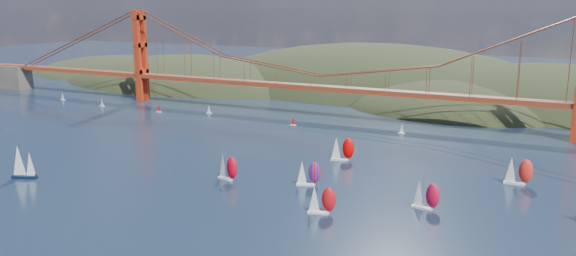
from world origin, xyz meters
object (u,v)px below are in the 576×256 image
Objects in this scene: racer_0 at (227,167)px; racer_1 at (321,200)px; racer_2 at (425,195)px; racer_3 at (518,171)px; racer_5 at (342,149)px; sloop_navy at (22,162)px; racer_rwb at (308,173)px.

racer_1 is (40.82, -15.04, -0.26)m from racer_0.
racer_2 is (66.51, 1.68, -0.15)m from racer_0.
racer_3 is 0.99× the size of racer_5.
racer_5 reaches higher than racer_3.
sloop_navy is 1.27× the size of racer_3.
sloop_navy is 1.39× the size of racer_rwb.
sloop_navy reaches higher than racer_3.
sloop_navy reaches higher than racer_2.
racer_2 is at bearing -9.65° from sloop_navy.
racer_0 is 43.50m from racer_1.
sloop_navy reaches higher than racer_1.
racer_0 is 66.53m from racer_2.
racer_1 is 0.90× the size of racer_3.
racer_0 is 1.06× the size of racer_1.
racer_2 is 55.24m from racer_5.
racer_5 is (-40.16, 37.93, 0.40)m from racer_2.
sloop_navy is 70.31m from racer_0.
racer_5 reaches higher than racer_1.
racer_5 is at bearing 143.84° from racer_2.
sloop_navy is at bearing -141.43° from racer_0.
racer_0 is (64.01, 29.08, -1.10)m from sloop_navy.
sloop_navy reaches higher than racer_0.
racer_1 is 0.99× the size of racer_rwb.
racer_3 reaches higher than racer_rwb.
sloop_navy is 166.83m from racer_3.
racer_rwb reaches higher than racer_1.
racer_1 is 30.65m from racer_2.
racer_rwb is at bearing -179.85° from racer_2.
racer_0 is at bearing -137.56° from racer_5.
racer_3 reaches higher than racer_2.
racer_0 reaches higher than racer_rwb.
sloop_navy is 105.77m from racer_1.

